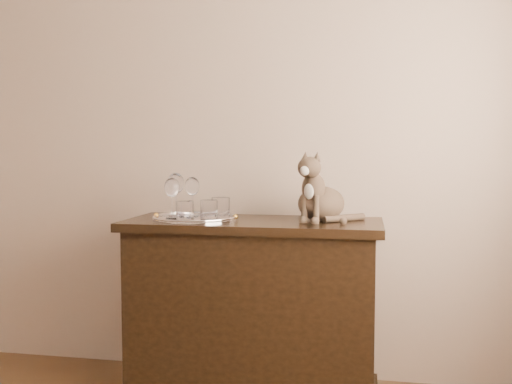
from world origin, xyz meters
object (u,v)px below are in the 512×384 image
tumbler_c (221,208)px  tumbler_b (185,211)px  wine_glass_c (172,198)px  tumbler_a (209,210)px  wine_glass_a (176,195)px  wine_glass_b (192,196)px  cat (321,186)px  tray (195,219)px  sideboard (253,309)px

tumbler_c → tumbler_b: bearing=-130.8°
wine_glass_c → tumbler_a: 0.19m
wine_glass_c → tumbler_a: bearing=-4.5°
wine_glass_a → tumbler_b: wine_glass_a is taller
wine_glass_b → tumbler_a: size_ratio=2.10×
wine_glass_b → cat: (0.63, -0.01, 0.06)m
tray → wine_glass_b: size_ratio=2.09×
tumbler_c → cat: size_ratio=0.30×
tray → tumbler_b: 0.14m
tumbler_c → wine_glass_b: bearing=159.1°
wine_glass_a → tumbler_b: (0.10, -0.16, -0.06)m
wine_glass_a → tumbler_c: bearing=-3.1°
wine_glass_a → tumbler_b: size_ratio=2.35×
wine_glass_b → cat: 0.63m
wine_glass_c → tumbler_b: (0.09, -0.09, -0.05)m
wine_glass_c → tumbler_a: wine_glass_c is taller
tumbler_b → sideboard: bearing=29.2°
tumbler_c → cat: bearing=6.0°
wine_glass_a → wine_glass_b: (0.07, 0.05, -0.01)m
wine_glass_a → tumbler_c: 0.23m
wine_glass_a → sideboard: bearing=-0.5°
wine_glass_b → tumbler_c: 0.18m
tray → wine_glass_a: (-0.11, 0.03, 0.11)m
wine_glass_a → wine_glass_c: wine_glass_a is taller
wine_glass_b → cat: size_ratio=0.59×
tray → cat: cat is taller
tray → cat: size_ratio=1.24×
sideboard → tray: (-0.27, -0.03, 0.43)m
wine_glass_b → wine_glass_c: bearing=-118.6°
sideboard → wine_glass_c: wine_glass_c is taller
tumbler_b → cat: cat is taller
cat → tumbler_a: bearing=-145.1°
tumbler_b → cat: (0.60, 0.20, 0.11)m
wine_glass_a → tumbler_b: 0.20m
tray → tumbler_a: size_ratio=4.39×
cat → wine_glass_b: bearing=-159.2°
sideboard → tumbler_a: size_ratio=13.18×
tumbler_b → tumbler_c: tumbler_c is taller
sideboard → tray: bearing=-173.7°
cat → wine_glass_a: bearing=-155.2°
cat → sideboard: bearing=-150.9°
tumbler_a → tumbler_c: bearing=61.2°
wine_glass_b → tumbler_b: wine_glass_b is taller
wine_glass_c → tumbler_c: size_ratio=1.97×
wine_glass_a → cat: cat is taller
tumbler_a → cat: bearing=13.1°
cat → tray: bearing=-151.4°
sideboard → wine_glass_b: wine_glass_b is taller
wine_glass_a → cat: (0.70, 0.04, 0.05)m
wine_glass_a → tumbler_a: wine_glass_a is taller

